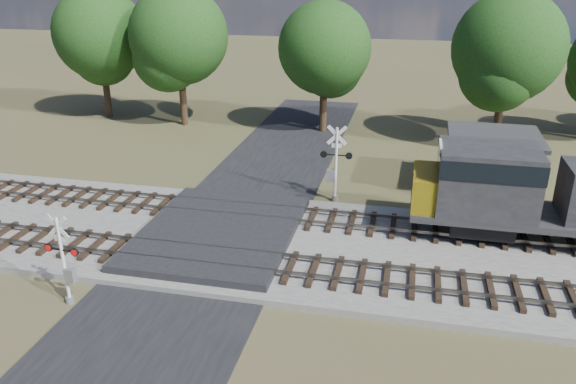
# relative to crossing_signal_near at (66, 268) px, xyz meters

# --- Properties ---
(ground) EXTENTS (160.00, 160.00, 0.00)m
(ground) POSITION_rel_crossing_signal_near_xyz_m (3.77, 5.87, -1.55)
(ground) COLOR #444826
(ground) RESTS_ON ground
(ballast_bed) EXTENTS (140.00, 10.00, 0.30)m
(ballast_bed) POSITION_rel_crossing_signal_near_xyz_m (13.77, 6.37, -1.40)
(ballast_bed) COLOR gray
(ballast_bed) RESTS_ON ground
(road) EXTENTS (7.00, 60.00, 0.08)m
(road) POSITION_rel_crossing_signal_near_xyz_m (3.77, 5.87, -1.51)
(road) COLOR black
(road) RESTS_ON ground
(crossing_panel) EXTENTS (7.00, 9.00, 0.62)m
(crossing_panel) POSITION_rel_crossing_signal_near_xyz_m (3.77, 6.37, -1.24)
(crossing_panel) COLOR #262628
(crossing_panel) RESTS_ON ground
(track_near) EXTENTS (140.00, 2.60, 0.33)m
(track_near) POSITION_rel_crossing_signal_near_xyz_m (6.89, 3.87, -1.14)
(track_near) COLOR black
(track_near) RESTS_ON ballast_bed
(track_far) EXTENTS (140.00, 2.60, 0.33)m
(track_far) POSITION_rel_crossing_signal_near_xyz_m (6.89, 8.87, -1.14)
(track_far) COLOR black
(track_far) RESTS_ON ballast_bed
(crossing_signal_near) EXTENTS (1.50, 0.35, 3.73)m
(crossing_signal_near) POSITION_rel_crossing_signal_near_xyz_m (0.00, 0.00, 0.00)
(crossing_signal_near) COLOR silver
(crossing_signal_near) RESTS_ON ground
(crossing_signal_far) EXTENTS (1.74, 0.38, 4.31)m
(crossing_signal_far) POSITION_rel_crossing_signal_near_xyz_m (8.36, 12.24, 0.24)
(crossing_signal_far) COLOR silver
(crossing_signal_far) RESTS_ON ground
(equipment_shed) EXTENTS (5.11, 5.11, 3.41)m
(equipment_shed) POSITION_rel_crossing_signal_near_xyz_m (16.81, 15.56, 0.17)
(equipment_shed) COLOR #482A1F
(equipment_shed) RESTS_ON ground
(treeline) EXTENTS (79.26, 11.60, 11.08)m
(treeline) POSITION_rel_crossing_signal_near_xyz_m (11.81, 26.31, 5.10)
(treeline) COLOR black
(treeline) RESTS_ON ground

